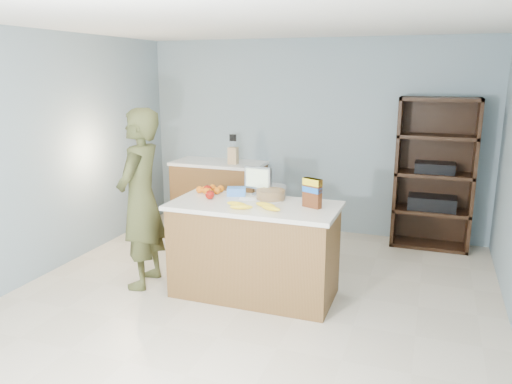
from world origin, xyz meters
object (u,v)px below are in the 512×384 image
(cereal_box, at_px, (312,191))
(shelving_unit, at_px, (434,176))
(counter_peninsula, at_px, (254,253))
(tv, at_px, (258,179))
(person, at_px, (141,199))

(cereal_box, bearing_deg, shelving_unit, 62.92)
(counter_peninsula, relative_size, tv, 5.53)
(shelving_unit, height_order, person, shelving_unit)
(counter_peninsula, height_order, cereal_box, cereal_box)
(cereal_box, bearing_deg, tv, 155.83)
(shelving_unit, bearing_deg, cereal_box, -117.08)
(shelving_unit, bearing_deg, counter_peninsula, -127.11)
(shelving_unit, relative_size, person, 1.02)
(tv, height_order, cereal_box, tv)
(counter_peninsula, relative_size, shelving_unit, 0.87)
(counter_peninsula, distance_m, tv, 0.73)
(counter_peninsula, xyz_separation_m, cereal_box, (0.53, 0.06, 0.64))
(counter_peninsula, xyz_separation_m, tv, (-0.08, 0.33, 0.64))
(counter_peninsula, bearing_deg, shelving_unit, 52.89)
(counter_peninsula, bearing_deg, tv, 103.86)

